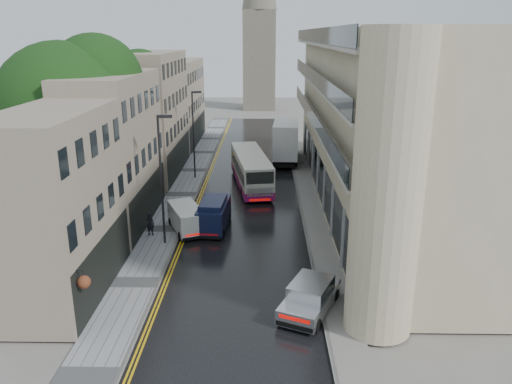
# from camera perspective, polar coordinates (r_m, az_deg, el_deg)

# --- Properties ---
(road) EXTENTS (9.00, 85.00, 0.02)m
(road) POSITION_cam_1_polar(r_m,az_deg,el_deg) (44.48, -1.01, -0.41)
(road) COLOR black
(road) RESTS_ON ground
(left_sidewalk) EXTENTS (2.70, 85.00, 0.12)m
(left_sidewalk) POSITION_cam_1_polar(r_m,az_deg,el_deg) (45.04, -8.47, -0.30)
(left_sidewalk) COLOR gray
(left_sidewalk) RESTS_ON ground
(right_sidewalk) EXTENTS (1.80, 85.00, 0.12)m
(right_sidewalk) POSITION_cam_1_polar(r_m,az_deg,el_deg) (44.61, 5.93, -0.38)
(right_sidewalk) COLOR slate
(right_sidewalk) RESTS_ON ground
(old_shop_row) EXTENTS (4.50, 56.00, 12.00)m
(old_shop_row) POSITION_cam_1_polar(r_m,az_deg,el_deg) (46.74, -12.71, 7.62)
(old_shop_row) COLOR gray
(old_shop_row) RESTS_ON ground
(modern_block) EXTENTS (8.00, 40.00, 14.00)m
(modern_block) POSITION_cam_1_polar(r_m,az_deg,el_deg) (42.26, 13.10, 7.95)
(modern_block) COLOR #C3B491
(modern_block) RESTS_ON ground
(tree_near) EXTENTS (10.56, 10.56, 13.89)m
(tree_near) POSITION_cam_1_polar(r_m,az_deg,el_deg) (38.10, -20.74, 6.17)
(tree_near) COLOR black
(tree_near) RESTS_ON ground
(tree_far) EXTENTS (9.24, 9.24, 12.46)m
(tree_far) POSITION_cam_1_polar(r_m,az_deg,el_deg) (50.26, -15.03, 8.39)
(tree_far) COLOR black
(tree_far) RESTS_ON ground
(cream_bus) EXTENTS (4.37, 11.58, 3.08)m
(cream_bus) POSITION_cam_1_polar(r_m,az_deg,el_deg) (43.75, -1.57, 1.41)
(cream_bus) COLOR beige
(cream_bus) RESTS_ON road
(white_lorry) EXTENTS (3.17, 8.97, 4.63)m
(white_lorry) POSITION_cam_1_polar(r_m,az_deg,el_deg) (53.88, 2.08, 5.35)
(white_lorry) COLOR white
(white_lorry) RESTS_ON road
(silver_hatchback) EXTENTS (3.67, 4.97, 1.71)m
(silver_hatchback) POSITION_cam_1_polar(r_m,az_deg,el_deg) (25.32, 2.96, -13.00)
(silver_hatchback) COLOR #AEAEB3
(silver_hatchback) RESTS_ON road
(white_van) EXTENTS (3.37, 4.66, 1.94)m
(white_van) POSITION_cam_1_polar(r_m,az_deg,el_deg) (34.97, -8.67, -4.02)
(white_van) COLOR silver
(white_van) RESTS_ON road
(navy_van) EXTENTS (2.22, 4.87, 2.43)m
(navy_van) POSITION_cam_1_polar(r_m,az_deg,el_deg) (35.27, -6.68, -3.32)
(navy_van) COLOR black
(navy_van) RESTS_ON road
(pedestrian) EXTENTS (0.72, 0.58, 1.70)m
(pedestrian) POSITION_cam_1_polar(r_m,az_deg,el_deg) (36.10, -11.99, -3.54)
(pedestrian) COLOR black
(pedestrian) RESTS_ON left_sidewalk
(lamp_post_near) EXTENTS (1.00, 0.33, 8.71)m
(lamp_post_near) POSITION_cam_1_polar(r_m,az_deg,el_deg) (33.41, -10.76, 1.16)
(lamp_post_near) COLOR black
(lamp_post_near) RESTS_ON left_sidewalk
(lamp_post_far) EXTENTS (0.97, 0.43, 8.44)m
(lamp_post_far) POSITION_cam_1_polar(r_m,az_deg,el_deg) (49.10, -7.15, 6.41)
(lamp_post_far) COLOR black
(lamp_post_far) RESTS_ON left_sidewalk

